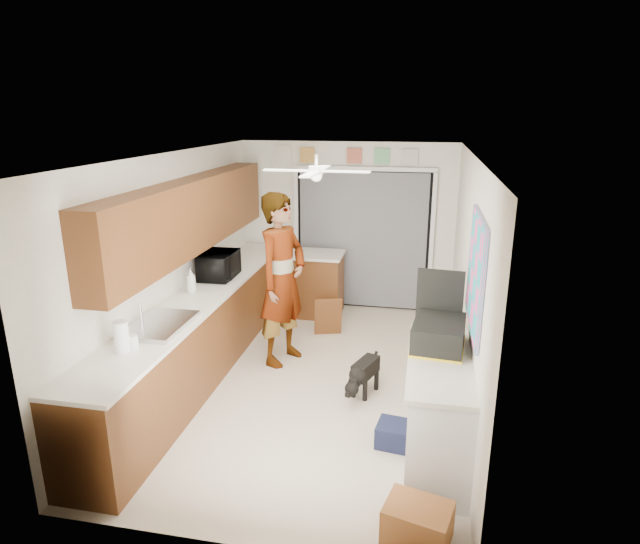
{
  "coord_description": "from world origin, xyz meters",
  "views": [
    {
      "loc": [
        1.13,
        -5.36,
        2.93
      ],
      "look_at": [
        0.0,
        0.4,
        1.15
      ],
      "focal_mm": 30.0,
      "sensor_mm": 36.0,
      "label": 1
    }
  ],
  "objects_px": {
    "paper_towel_roll": "(121,337)",
    "cardboard_box": "(418,523)",
    "suitcase": "(439,334)",
    "dog": "(365,375)",
    "microwave": "(219,265)",
    "navy_crate": "(396,435)",
    "soap_bottle": "(191,280)",
    "man": "(282,280)"
  },
  "relations": [
    {
      "from": "paper_towel_roll",
      "to": "cardboard_box",
      "type": "height_order",
      "value": "paper_towel_roll"
    },
    {
      "from": "suitcase",
      "to": "dog",
      "type": "distance_m",
      "value": 1.33
    },
    {
      "from": "microwave",
      "to": "suitcase",
      "type": "relative_size",
      "value": 1.0
    },
    {
      "from": "microwave",
      "to": "cardboard_box",
      "type": "height_order",
      "value": "microwave"
    },
    {
      "from": "cardboard_box",
      "to": "navy_crate",
      "type": "xyz_separation_m",
      "value": [
        -0.21,
        1.11,
        -0.04
      ]
    },
    {
      "from": "microwave",
      "to": "suitcase",
      "type": "height_order",
      "value": "microwave"
    },
    {
      "from": "microwave",
      "to": "soap_bottle",
      "type": "distance_m",
      "value": 0.6
    },
    {
      "from": "suitcase",
      "to": "navy_crate",
      "type": "height_order",
      "value": "suitcase"
    },
    {
      "from": "suitcase",
      "to": "man",
      "type": "relative_size",
      "value": 0.28
    },
    {
      "from": "soap_bottle",
      "to": "paper_towel_roll",
      "type": "xyz_separation_m",
      "value": [
        0.08,
        -1.59,
        -0.0
      ]
    },
    {
      "from": "paper_towel_roll",
      "to": "cardboard_box",
      "type": "xyz_separation_m",
      "value": [
        2.55,
        -0.63,
        -0.94
      ]
    },
    {
      "from": "cardboard_box",
      "to": "man",
      "type": "height_order",
      "value": "man"
    },
    {
      "from": "cardboard_box",
      "to": "dog",
      "type": "bearing_deg",
      "value": 106.73
    },
    {
      "from": "man",
      "to": "cardboard_box",
      "type": "bearing_deg",
      "value": -126.01
    },
    {
      "from": "navy_crate",
      "to": "dog",
      "type": "distance_m",
      "value": 0.96
    },
    {
      "from": "suitcase",
      "to": "cardboard_box",
      "type": "xyz_separation_m",
      "value": [
        -0.11,
        -1.25,
        -0.92
      ]
    },
    {
      "from": "microwave",
      "to": "cardboard_box",
      "type": "bearing_deg",
      "value": -139.72
    },
    {
      "from": "navy_crate",
      "to": "man",
      "type": "xyz_separation_m",
      "value": [
        -1.45,
        1.5,
        0.92
      ]
    },
    {
      "from": "man",
      "to": "dog",
      "type": "bearing_deg",
      "value": -98.7
    },
    {
      "from": "soap_bottle",
      "to": "suitcase",
      "type": "distance_m",
      "value": 2.91
    },
    {
      "from": "man",
      "to": "dog",
      "type": "height_order",
      "value": "man"
    },
    {
      "from": "suitcase",
      "to": "dog",
      "type": "xyz_separation_m",
      "value": [
        -0.7,
        0.74,
        -0.85
      ]
    },
    {
      "from": "soap_bottle",
      "to": "dog",
      "type": "distance_m",
      "value": 2.22
    },
    {
      "from": "navy_crate",
      "to": "dog",
      "type": "xyz_separation_m",
      "value": [
        -0.38,
        0.88,
        0.11
      ]
    },
    {
      "from": "cardboard_box",
      "to": "dog",
      "type": "relative_size",
      "value": 0.83
    },
    {
      "from": "paper_towel_roll",
      "to": "navy_crate",
      "type": "bearing_deg",
      "value": 11.53
    },
    {
      "from": "suitcase",
      "to": "navy_crate",
      "type": "bearing_deg",
      "value": -150.52
    },
    {
      "from": "paper_towel_roll",
      "to": "suitcase",
      "type": "distance_m",
      "value": 2.73
    },
    {
      "from": "microwave",
      "to": "dog",
      "type": "relative_size",
      "value": 1.04
    },
    {
      "from": "paper_towel_roll",
      "to": "man",
      "type": "bearing_deg",
      "value": 65.74
    },
    {
      "from": "cardboard_box",
      "to": "dog",
      "type": "xyz_separation_m",
      "value": [
        -0.6,
        1.99,
        0.07
      ]
    },
    {
      "from": "soap_bottle",
      "to": "navy_crate",
      "type": "relative_size",
      "value": 0.82
    },
    {
      "from": "paper_towel_roll",
      "to": "suitcase",
      "type": "xyz_separation_m",
      "value": [
        2.66,
        0.62,
        -0.02
      ]
    },
    {
      "from": "suitcase",
      "to": "cardboard_box",
      "type": "relative_size",
      "value": 1.26
    },
    {
      "from": "cardboard_box",
      "to": "man",
      "type": "distance_m",
      "value": 3.22
    },
    {
      "from": "soap_bottle",
      "to": "cardboard_box",
      "type": "height_order",
      "value": "soap_bottle"
    },
    {
      "from": "soap_bottle",
      "to": "dog",
      "type": "xyz_separation_m",
      "value": [
        2.04,
        -0.23,
        -0.87
      ]
    },
    {
      "from": "soap_bottle",
      "to": "suitcase",
      "type": "relative_size",
      "value": 0.5
    },
    {
      "from": "microwave",
      "to": "navy_crate",
      "type": "xyz_separation_m",
      "value": [
        2.31,
        -1.7,
        -0.99
      ]
    },
    {
      "from": "cardboard_box",
      "to": "suitcase",
      "type": "bearing_deg",
      "value": 85.1
    },
    {
      "from": "soap_bottle",
      "to": "navy_crate",
      "type": "bearing_deg",
      "value": -24.67
    },
    {
      "from": "man",
      "to": "dog",
      "type": "distance_m",
      "value": 1.48
    }
  ]
}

